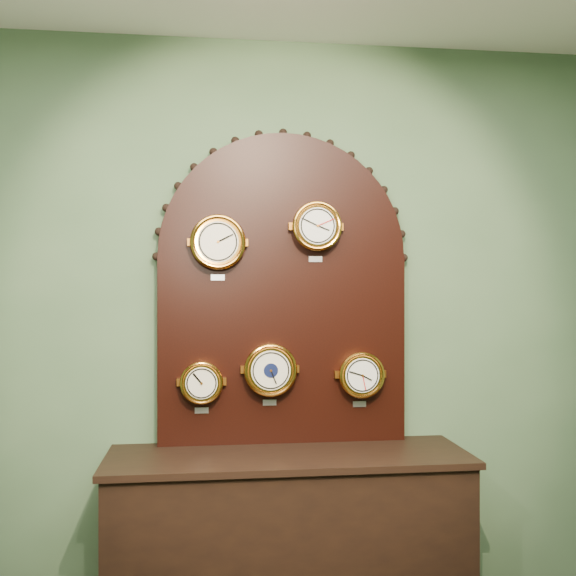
{
  "coord_description": "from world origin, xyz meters",
  "views": [
    {
      "loc": [
        -0.37,
        -0.73,
        1.58
      ],
      "look_at": [
        0.0,
        2.25,
        1.58
      ],
      "focal_mm": 41.1,
      "sensor_mm": 36.0,
      "label": 1
    }
  ],
  "objects": [
    {
      "name": "display_board",
      "position": [
        0.0,
        2.45,
        1.63
      ],
      "size": [
        1.26,
        0.06,
        1.53
      ],
      "color": "black",
      "rests_on": "shop_counter"
    },
    {
      "name": "tide_clock",
      "position": [
        0.37,
        2.38,
        1.16
      ],
      "size": [
        0.22,
        0.08,
        0.27
      ],
      "color": "orange",
      "rests_on": "display_board"
    },
    {
      "name": "hygrometer",
      "position": [
        -0.39,
        2.38,
        1.14
      ],
      "size": [
        0.2,
        0.08,
        0.25
      ],
      "color": "orange",
      "rests_on": "display_board"
    },
    {
      "name": "barometer",
      "position": [
        -0.07,
        2.38,
        1.19
      ],
      "size": [
        0.25,
        0.08,
        0.3
      ],
      "color": "orange",
      "rests_on": "display_board"
    },
    {
      "name": "shop_counter",
      "position": [
        0.0,
        2.23,
        0.4
      ],
      "size": [
        1.6,
        0.5,
        0.8
      ],
      "primitive_type": "cube",
      "color": "black",
      "rests_on": "ground_plane"
    },
    {
      "name": "wall_back",
      "position": [
        0.0,
        2.5,
        1.4
      ],
      "size": [
        4.0,
        0.0,
        4.0
      ],
      "primitive_type": "plane",
      "rotation": [
        1.57,
        0.0,
        0.0
      ],
      "color": "#4B6948",
      "rests_on": "ground"
    },
    {
      "name": "arabic_clock",
      "position": [
        0.15,
        2.38,
        1.87
      ],
      "size": [
        0.24,
        0.08,
        0.29
      ],
      "color": "orange",
      "rests_on": "display_board"
    },
    {
      "name": "roman_clock",
      "position": [
        -0.32,
        2.38,
        1.79
      ],
      "size": [
        0.26,
        0.08,
        0.31
      ],
      "color": "orange",
      "rests_on": "display_board"
    }
  ]
}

